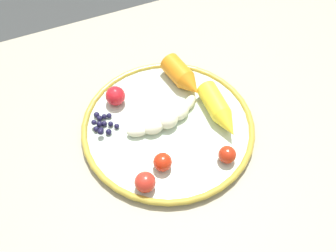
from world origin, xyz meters
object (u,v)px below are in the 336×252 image
Objects in this scene: carrot_orange at (183,77)px; plate at (168,127)px; dining_table at (153,170)px; tomato_near at (164,162)px; tomato_mid at (227,155)px; carrot_yellow at (219,111)px; banana at (167,119)px; tomato_extra at (145,182)px; blueberry_pile at (103,124)px; tomato_far at (115,96)px.

plate is at bearing 51.29° from carrot_orange.
plate is (-0.04, -0.02, 0.10)m from dining_table.
carrot_orange reaches higher than tomato_near.
tomato_mid is at bearing 141.77° from dining_table.
tomato_mid is at bearing 71.25° from carrot_yellow.
tomato_extra is (0.09, 0.11, 0.01)m from banana.
tomato_far is at bearing -132.77° from blueberry_pile.
dining_table is 0.13m from banana.
banana is at bearing 159.95° from blueberry_pile.
blueberry_pile is at bearing -23.04° from plate.
tomato_near is at bearing 56.18° from carrot_orange.
tomato_near is 0.11m from tomato_mid.
tomato_near is at bearing 62.28° from plate.
tomato_near reaches higher than banana.
dining_table is at bearing -38.23° from tomato_mid.
banana reaches higher than blueberry_pile.
carrot_orange reaches higher than dining_table.
carrot_yellow is (-0.03, 0.10, -0.00)m from carrot_orange.
tomato_far is (-0.04, -0.05, 0.01)m from blueberry_pile.
banana is 0.13m from tomato_mid.
carrot_yellow is at bearing 169.69° from plate.
tomato_mid is 0.88× the size of tomato_extra.
tomato_mid reaches higher than banana.
tomato_far is (0.03, -0.17, 0.00)m from tomato_near.
tomato_near is at bearing -15.51° from tomato_mid.
tomato_near is (0.14, 0.06, -0.00)m from carrot_yellow.
tomato_far is (0.03, -0.12, 0.12)m from dining_table.
tomato_extra is (0.15, -0.00, 0.00)m from tomato_mid.
carrot_yellow is (-0.10, 0.02, 0.02)m from plate.
tomato_mid is (0.00, 0.20, -0.01)m from carrot_orange.
dining_table is 0.13m from tomato_near.
carrot_orange is (-0.11, -0.11, 0.13)m from dining_table.
dining_table is 0.19m from tomato_mid.
dining_table is 34.63× the size of tomato_extra.
banana is 4.42× the size of tomato_extra.
plate reaches higher than dining_table.
tomato_extra is at bearing 25.12° from carrot_yellow.
carrot_yellow reaches higher than banana.
carrot_yellow reaches higher than tomato_extra.
plate is 0.11m from carrot_orange.
carrot_orange reaches higher than plate.
blueberry_pile is (0.11, -0.04, -0.01)m from banana.
dining_table is 0.19m from carrot_yellow.
blueberry_pile is 1.78× the size of tomato_near.
carrot_orange reaches higher than tomato_extra.
plate is 8.55× the size of tomato_far.
tomato_far reaches higher than blueberry_pile.
banana is at bearing -116.18° from tomato_near.
banana is 0.10m from carrot_yellow.
dining_table is at bearing 135.04° from blueberry_pile.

